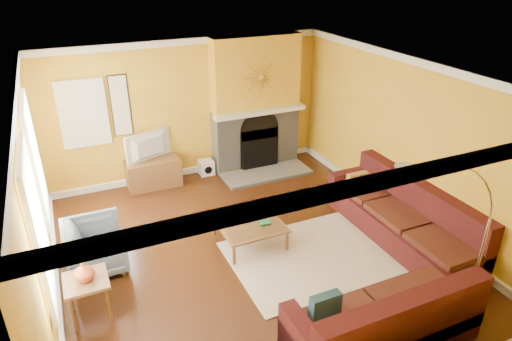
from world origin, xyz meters
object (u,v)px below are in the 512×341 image
armchair (95,246)px  side_table (89,298)px  coffee_table (249,232)px  sectional_sofa (353,241)px  arc_lamp (444,251)px  media_console (154,173)px

armchair → side_table: armchair is taller
armchair → side_table: bearing=168.3°
coffee_table → side_table: 2.52m
sectional_sofa → side_table: (-3.51, 0.52, -0.17)m
coffee_table → side_table: bearing=-164.9°
arc_lamp → armchair: bearing=140.3°
side_table → arc_lamp: (3.66, -1.90, 0.87)m
sectional_sofa → arc_lamp: 1.57m
sectional_sofa → coffee_table: 1.61m
sectional_sofa → side_table: size_ratio=6.11×
coffee_table → arc_lamp: bearing=-64.4°
coffee_table → media_console: (-0.92, 2.50, 0.09)m
sectional_sofa → media_console: (-1.99, 3.67, -0.17)m
media_console → coffee_table: bearing=-69.9°
coffee_table → arc_lamp: 3.00m
armchair → arc_lamp: (3.46, -2.87, 0.79)m
side_table → arc_lamp: bearing=-27.5°
media_console → side_table: 3.50m
sectional_sofa → media_console: sectional_sofa is taller
coffee_table → media_console: size_ratio=0.95×
media_console → arc_lamp: arc_lamp is taller
side_table → arc_lamp: size_ratio=0.25×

